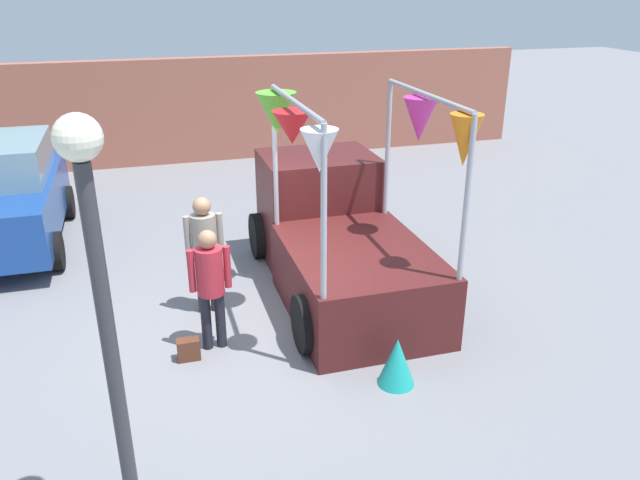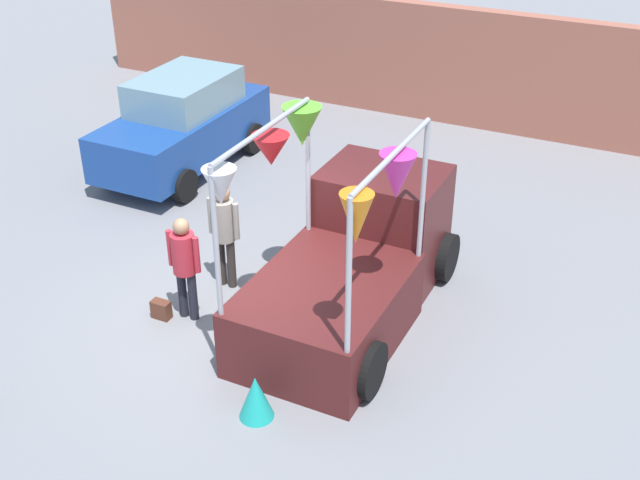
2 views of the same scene
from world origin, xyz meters
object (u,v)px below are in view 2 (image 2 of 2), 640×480
vendor_truck (356,256)px  parked_car (184,123)px  handbag (161,310)px  folded_kite_bundle_teal (256,397)px  person_customer (184,260)px  person_vendor (224,226)px

vendor_truck → parked_car: bearing=149.2°
parked_car → handbag: parked_car is taller
vendor_truck → folded_kite_bundle_teal: size_ratio=6.74×
vendor_truck → parked_car: 5.88m
person_customer → handbag: bearing=-150.3°
parked_car → handbag: 5.32m
handbag → folded_kite_bundle_teal: 2.59m
person_vendor → handbag: size_ratio=6.11×
person_vendor → handbag: (-0.40, -1.18, -0.90)m
person_customer → handbag: (-0.35, -0.20, -0.84)m
parked_car → person_vendor: bearing=-47.9°
person_customer → person_vendor: size_ratio=0.95×
handbag → folded_kite_bundle_teal: bearing=-27.6°
vendor_truck → handbag: size_ratio=14.45×
person_customer → folded_kite_bundle_teal: bearing=-35.8°
handbag → folded_kite_bundle_teal: size_ratio=0.47×
parked_car → folded_kite_bundle_teal: parked_car is taller
parked_car → person_customer: size_ratio=2.46×
person_customer → handbag: size_ratio=5.80×
vendor_truck → handbag: bearing=-147.5°
parked_car → folded_kite_bundle_teal: 7.60m
person_customer → person_vendor: (0.05, 0.98, 0.06)m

